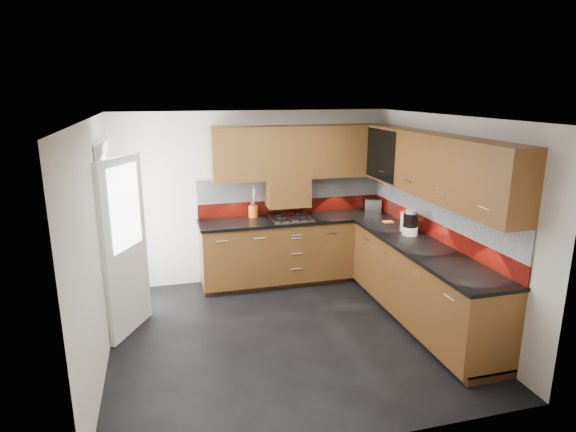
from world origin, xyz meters
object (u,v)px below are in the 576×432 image
object	(u,v)px
gas_hob	(291,218)
food_processor	(410,224)
utensil_pot	(253,210)
toaster	(373,205)

from	to	relation	value
gas_hob	food_processor	distance (m)	1.65
food_processor	utensil_pot	bearing A→B (deg)	141.80
utensil_pot	toaster	distance (m)	1.79
gas_hob	food_processor	xyz separation A→B (m)	(1.21, -1.12, 0.13)
toaster	food_processor	xyz separation A→B (m)	(-0.09, -1.26, 0.06)
gas_hob	toaster	size ratio (longest dim) A/B	2.00
gas_hob	utensil_pot	xyz separation A→B (m)	(-0.49, 0.22, 0.09)
gas_hob	utensil_pot	world-z (taller)	utensil_pot
utensil_pot	food_processor	world-z (taller)	utensil_pot
gas_hob	utensil_pot	size ratio (longest dim) A/B	1.21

